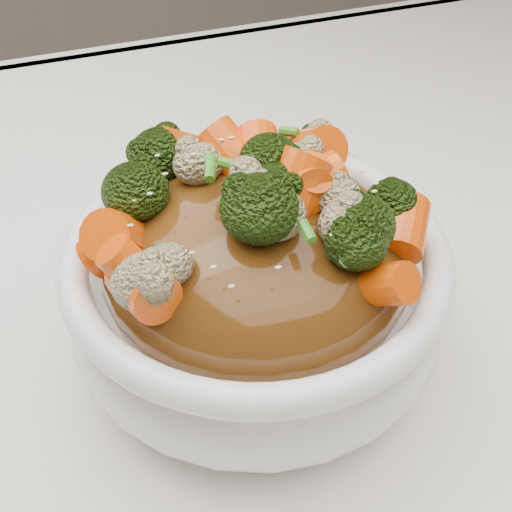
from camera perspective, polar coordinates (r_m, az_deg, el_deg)
name	(u,v)px	position (r m, az deg, el deg)	size (l,w,h in m)	color
tablecloth	(214,360)	(0.44, -3.36, -8.32)	(1.20, 0.80, 0.04)	white
bowl	(256,297)	(0.39, 0.00, -3.33)	(0.20, 0.20, 0.08)	white
sauce_base	(256,260)	(0.37, 0.00, -0.32)	(0.16, 0.16, 0.09)	#542D0E
carrots	(256,167)	(0.34, 0.00, 7.10)	(0.16, 0.16, 0.05)	#F25307
broccoli	(256,169)	(0.34, 0.00, 6.97)	(0.16, 0.16, 0.04)	black
cauliflower	(256,172)	(0.34, 0.00, 6.70)	(0.16, 0.16, 0.03)	tan
scallions	(256,166)	(0.34, 0.00, 7.23)	(0.12, 0.12, 0.02)	#357B1C
sesame_seeds	(256,166)	(0.34, 0.00, 7.23)	(0.15, 0.15, 0.01)	beige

